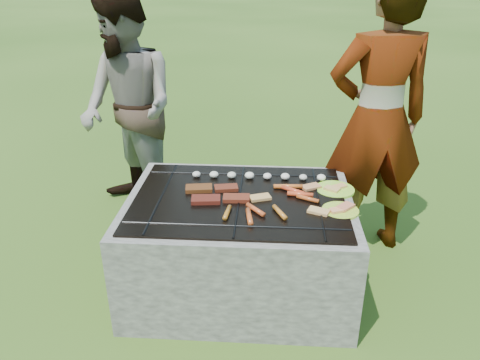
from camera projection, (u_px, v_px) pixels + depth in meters
The scene contains 10 objects.
lawn at pixel (239, 284), 2.94m from camera, with size 60.00×60.00×0.00m, color #294A12.
fire_pit at pixel (239, 246), 2.82m from camera, with size 1.30×1.00×0.62m.
mushrooms at pixel (258, 176), 2.91m from camera, with size 0.83×0.06×0.04m.
pork_slabs at pixel (215, 194), 2.70m from camera, with size 0.39×0.27×0.02m.
sausages at pixel (277, 200), 2.62m from camera, with size 0.52×0.48×0.03m.
bread_on_grate at pixel (294, 198), 2.66m from camera, with size 0.45×0.41×0.02m.
plate_far at pixel (335, 189), 2.78m from camera, with size 0.31×0.31×0.03m.
plate_near at pixel (341, 210), 2.55m from camera, with size 0.20×0.20×0.03m.
cook at pixel (378, 120), 2.99m from camera, with size 0.67×0.44×1.84m, color gray.
bystander at pixel (128, 109), 3.47m from camera, with size 0.82×0.64×1.69m, color #A39887.
Camera 1 is at (0.16, -2.38, 1.84)m, focal length 35.00 mm.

